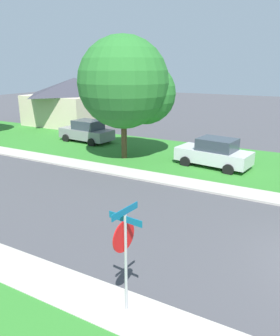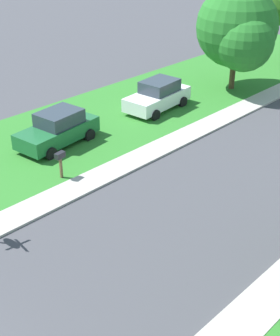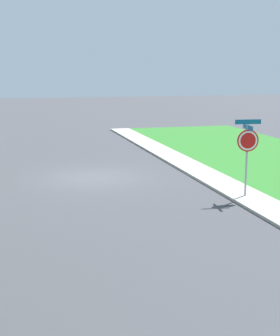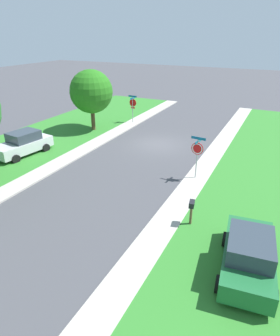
{
  "view_description": "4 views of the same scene",
  "coord_description": "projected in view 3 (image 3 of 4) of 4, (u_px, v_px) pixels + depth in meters",
  "views": [
    {
      "loc": [
        -10.28,
        1.26,
        5.77
      ],
      "look_at": [
        2.01,
        8.05,
        1.4
      ],
      "focal_mm": 35.26,
      "sensor_mm": 36.0,
      "label": 1
    },
    {
      "loc": [
        9.65,
        -1.33,
        10.78
      ],
      "look_at": [
        -2.25,
        11.0,
        1.4
      ],
      "focal_mm": 52.07,
      "sensor_mm": 36.0,
      "label": 2
    },
    {
      "loc": [
        3.3,
        20.3,
        4.46
      ],
      "look_at": [
        -0.63,
        5.38,
        1.4
      ],
      "focal_mm": 53.55,
      "sensor_mm": 36.0,
      "label": 3
    },
    {
      "loc": [
        -8.88,
        21.45,
        8.48
      ],
      "look_at": [
        -2.1,
        7.6,
        1.4
      ],
      "focal_mm": 31.86,
      "sensor_mm": 36.0,
      "label": 4
    }
  ],
  "objects": [
    {
      "name": "ground_plane",
      "position": [
        93.0,
        177.0,
        20.95
      ],
      "size": [
        120.0,
        120.0,
        0.0
      ],
      "primitive_type": "plane",
      "color": "#424247"
    },
    {
      "name": "stop_sign_far_corner",
      "position": [
        247.0,
        145.0,
        17.17
      ],
      "size": [
        0.92,
        0.92,
        2.77
      ],
      "color": "#9E9EA3",
      "rests_on": "ground"
    }
  ]
}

